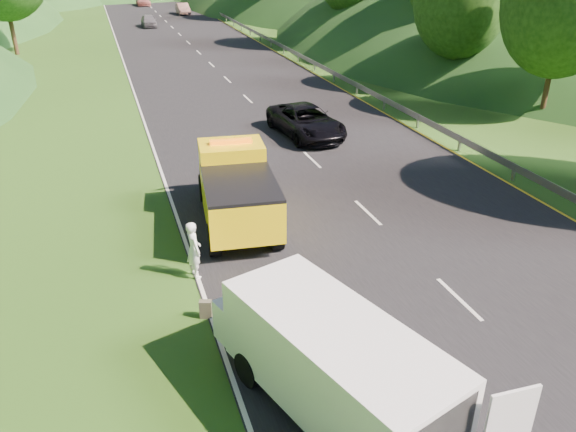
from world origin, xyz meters
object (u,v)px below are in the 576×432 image
object	(u,v)px
woman	(196,276)
child	(281,316)
white_van	(330,361)
passing_suv	(306,136)
tow_truck	(236,188)
worker	(403,417)
suitcase	(206,309)

from	to	relation	value
woman	child	world-z (taller)	woman
woman	child	distance (m)	3.34
white_van	passing_suv	distance (m)	19.32
woman	passing_suv	bearing A→B (deg)	-43.38
tow_truck	white_van	distance (m)	9.57
worker	passing_suv	xyz separation A→B (m)	(4.65, 19.01, 0.00)
white_van	worker	distance (m)	2.10
child	passing_suv	bearing A→B (deg)	119.51
worker	suitcase	xyz separation A→B (m)	(-3.35, 4.87, 0.26)
passing_suv	child	bearing A→B (deg)	-117.69
child	white_van	bearing A→B (deg)	-38.74
suitcase	woman	bearing A→B (deg)	87.49
worker	suitcase	bearing A→B (deg)	115.45
child	worker	xyz separation A→B (m)	(1.41, -4.27, 0.00)
tow_truck	passing_suv	distance (m)	10.56
white_van	child	world-z (taller)	white_van
suitcase	passing_suv	xyz separation A→B (m)	(8.00, 14.14, -0.26)
child	passing_suv	xyz separation A→B (m)	(6.06, 14.75, 0.00)
white_van	child	bearing A→B (deg)	71.48
tow_truck	worker	xyz separation A→B (m)	(1.16, -10.30, -1.34)
tow_truck	suitcase	world-z (taller)	tow_truck
tow_truck	child	xyz separation A→B (m)	(-0.25, -6.03, -1.34)
woman	suitcase	distance (m)	2.20
tow_truck	worker	world-z (taller)	tow_truck
child	worker	bearing A→B (deg)	-19.89
child	worker	distance (m)	4.49
tow_truck	woman	distance (m)	4.09
white_van	suitcase	distance (m)	4.69
worker	suitcase	size ratio (longest dim) A/B	3.10
worker	passing_suv	world-z (taller)	worker
passing_suv	tow_truck	bearing A→B (deg)	-129.02
tow_truck	suitcase	size ratio (longest dim) A/B	12.51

